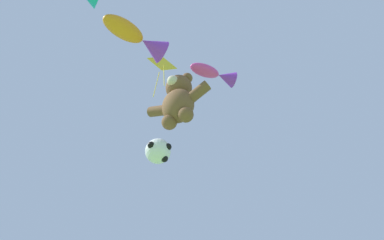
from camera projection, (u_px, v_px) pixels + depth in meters
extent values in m
ellipsoid|color=brown|center=(178.00, 106.00, 11.09)|extent=(1.00, 0.86, 1.22)
sphere|color=brown|center=(179.00, 88.00, 11.78)|extent=(0.84, 0.84, 0.84)
sphere|color=beige|center=(173.00, 81.00, 11.53)|extent=(0.35, 0.35, 0.35)
sphere|color=brown|center=(171.00, 86.00, 12.13)|extent=(0.34, 0.34, 0.34)
cylinder|color=brown|center=(158.00, 111.00, 11.49)|extent=(0.73, 0.32, 0.57)
sphere|color=brown|center=(169.00, 122.00, 10.74)|extent=(0.45, 0.45, 0.45)
sphere|color=brown|center=(187.00, 78.00, 11.93)|extent=(0.34, 0.34, 0.34)
cylinder|color=brown|center=(199.00, 92.00, 11.01)|extent=(0.73, 0.32, 0.57)
sphere|color=brown|center=(186.00, 115.00, 10.56)|extent=(0.45, 0.45, 0.45)
sphere|color=white|center=(158.00, 151.00, 10.22)|extent=(0.71, 0.71, 0.71)
sphere|color=black|center=(168.00, 147.00, 10.11)|extent=(0.20, 0.20, 0.20)
sphere|color=black|center=(161.00, 151.00, 10.54)|extent=(0.20, 0.20, 0.20)
sphere|color=black|center=(151.00, 145.00, 10.00)|extent=(0.20, 0.20, 0.20)
sphere|color=black|center=(164.00, 159.00, 10.03)|extent=(0.20, 0.20, 0.20)
ellipsoid|color=#E53F9E|center=(205.00, 70.00, 12.48)|extent=(0.99, 1.08, 0.38)
cone|color=purple|center=(226.00, 78.00, 12.67)|extent=(0.79, 0.79, 0.56)
sphere|color=black|center=(195.00, 66.00, 12.48)|extent=(0.10, 0.10, 0.10)
ellipsoid|color=orange|center=(123.00, 29.00, 11.51)|extent=(1.14, 1.50, 0.53)
cone|color=purple|center=(153.00, 46.00, 11.91)|extent=(1.03, 1.01, 0.79)
sphere|color=black|center=(111.00, 19.00, 11.45)|extent=(0.14, 0.14, 0.14)
cube|color=yellow|center=(162.00, 63.00, 16.79)|extent=(0.89, 1.15, 1.42)
cylinder|color=yellow|center=(156.00, 84.00, 15.73)|extent=(0.03, 0.22, 2.02)
cylinder|color=yellow|center=(164.00, 75.00, 15.87)|extent=(0.03, 0.21, 1.31)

